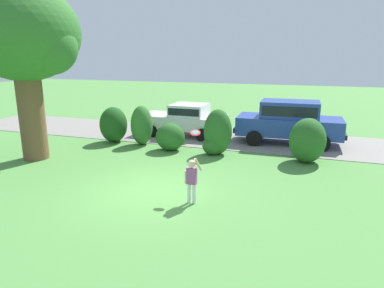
% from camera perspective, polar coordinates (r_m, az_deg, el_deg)
% --- Properties ---
extents(ground_plane, '(80.00, 80.00, 0.00)m').
position_cam_1_polar(ground_plane, '(10.36, -6.35, -7.59)').
color(ground_plane, '#518E42').
extents(driveway_strip, '(28.00, 4.40, 0.02)m').
position_cam_1_polar(driveway_strip, '(16.87, 4.11, 1.13)').
color(driveway_strip, gray).
rests_on(driveway_strip, ground).
extents(oak_tree_large, '(4.09, 4.14, 6.36)m').
position_cam_1_polar(oak_tree_large, '(14.31, -25.50, 15.22)').
color(oak_tree_large, brown).
rests_on(oak_tree_large, ground).
extents(shrub_near_tree, '(1.21, 1.32, 1.61)m').
position_cam_1_polar(shrub_near_tree, '(16.19, -12.76, 3.12)').
color(shrub_near_tree, '#1E511C').
rests_on(shrub_near_tree, ground).
extents(shrub_centre_left, '(0.94, 1.05, 1.74)m').
position_cam_1_polar(shrub_centre_left, '(15.47, -8.25, 3.07)').
color(shrub_centre_left, '#33702B').
rests_on(shrub_centre_left, ground).
extents(shrub_centre, '(1.22, 1.11, 1.14)m').
position_cam_1_polar(shrub_centre, '(14.47, -3.52, 1.01)').
color(shrub_centre, '#286023').
rests_on(shrub_centre, ground).
extents(shrub_centre_right, '(1.14, 1.10, 1.82)m').
position_cam_1_polar(shrub_centre_right, '(13.82, 4.10, 1.57)').
color(shrub_centre_right, '#286023').
rests_on(shrub_centre_right, ground).
extents(shrub_far_end, '(1.32, 1.44, 1.65)m').
position_cam_1_polar(shrub_far_end, '(13.42, 18.42, 0.55)').
color(shrub_far_end, '#286023').
rests_on(shrub_far_end, ground).
extents(parked_sedan, '(4.42, 2.13, 1.56)m').
position_cam_1_polar(parked_sedan, '(17.15, -1.14, 4.24)').
color(parked_sedan, white).
rests_on(parked_sedan, ground).
extents(parked_suv, '(4.74, 2.18, 1.92)m').
position_cam_1_polar(parked_suv, '(16.04, 15.66, 3.83)').
color(parked_suv, '#28429E').
rests_on(parked_suv, ground).
extents(child_thrower, '(0.45, 0.27, 1.29)m').
position_cam_1_polar(child_thrower, '(9.21, -0.04, -5.57)').
color(child_thrower, white).
rests_on(child_thrower, ground).
extents(frisbee, '(0.29, 0.27, 0.16)m').
position_cam_1_polar(frisbee, '(9.66, 0.56, 1.86)').
color(frisbee, red).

